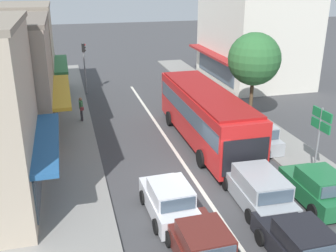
{
  "coord_description": "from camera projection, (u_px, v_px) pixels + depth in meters",
  "views": [
    {
      "loc": [
        -5.59,
        -15.94,
        9.3
      ],
      "look_at": [
        -0.16,
        4.52,
        1.2
      ],
      "focal_mm": 42.0,
      "sensor_mm": 36.0,
      "label": 1
    }
  ],
  "objects": [
    {
      "name": "sedan_queue_far_back",
      "position": [
        203.0,
        249.0,
        13.29
      ],
      "size": [
        1.96,
        4.23,
        1.47
      ],
      "color": "#561E19",
      "rests_on": "ground"
    },
    {
      "name": "building_right_far",
      "position": [
        254.0,
        35.0,
        36.13
      ],
      "size": [
        8.44,
        10.76,
        8.39
      ],
      "color": "silver",
      "rests_on": "ground"
    },
    {
      "name": "street_tree_right",
      "position": [
        254.0,
        59.0,
        25.36
      ],
      "size": [
        3.42,
        3.42,
        6.0
      ],
      "color": "brown",
      "rests_on": "ground"
    },
    {
      "name": "sedan_queue_gap_filler",
      "position": [
        302.0,
        247.0,
        13.36
      ],
      "size": [
        1.91,
        4.21,
        1.47
      ],
      "color": "black",
      "rests_on": "ground"
    },
    {
      "name": "ground_plane",
      "position": [
        195.0,
        181.0,
        19.05
      ],
      "size": [
        140.0,
        140.0,
        0.0
      ],
      "primitive_type": "plane",
      "color": "#3F3F42"
    },
    {
      "name": "shopfront_far_end",
      "position": [
        2.0,
        54.0,
        30.14
      ],
      "size": [
        8.67,
        7.59,
        7.36
      ],
      "color": "#B2A38E",
      "rests_on": "ground"
    },
    {
      "name": "parked_hatchback_kerb_front",
      "position": [
        317.0,
        188.0,
        17.01
      ],
      "size": [
        1.87,
        3.73,
        1.54
      ],
      "color": "#1E6638",
      "rests_on": "ground"
    },
    {
      "name": "kerb_right",
      "position": [
        255.0,
        126.0,
        25.93
      ],
      "size": [
        2.8,
        44.0,
        0.12
      ],
      "primitive_type": "cube",
      "color": "gray",
      "rests_on": "ground"
    },
    {
      "name": "hatchback_adjacent_lane_lead",
      "position": [
        169.0,
        201.0,
        16.05
      ],
      "size": [
        1.92,
        3.75,
        1.54
      ],
      "color": "silver",
      "rests_on": "ground"
    },
    {
      "name": "wagon_behind_bus_near",
      "position": [
        258.0,
        189.0,
        16.86
      ],
      "size": [
        2.05,
        4.56,
        1.58
      ],
      "color": "#9EA3A8",
      "rests_on": "ground"
    },
    {
      "name": "traffic_light_downstreet",
      "position": [
        84.0,
        60.0,
        32.26
      ],
      "size": [
        0.33,
        0.24,
        4.2
      ],
      "color": "gray",
      "rests_on": "ground"
    },
    {
      "name": "sidewalk_left",
      "position": [
        51.0,
        146.0,
        22.82
      ],
      "size": [
        5.2,
        44.0,
        0.14
      ],
      "primitive_type": "cube",
      "color": "gray",
      "rests_on": "ground"
    },
    {
      "name": "directional_road_sign",
      "position": [
        320.0,
        126.0,
        18.42
      ],
      "size": [
        0.1,
        1.4,
        3.6
      ],
      "color": "gray",
      "rests_on": "ground"
    },
    {
      "name": "pedestrian_with_handbag_near",
      "position": [
        81.0,
        108.0,
        26.25
      ],
      "size": [
        0.29,
        0.65,
        1.63
      ],
      "color": "#333338",
      "rests_on": "sidewalk_left"
    },
    {
      "name": "parked_hatchback_kerb_second",
      "position": [
        257.0,
        136.0,
        22.52
      ],
      "size": [
        1.87,
        3.73,
        1.54
      ],
      "color": "#9EA3A8",
      "rests_on": "ground"
    },
    {
      "name": "lane_centre_line",
      "position": [
        173.0,
        148.0,
        22.66
      ],
      "size": [
        0.2,
        28.0,
        0.01
      ],
      "primitive_type": "cube",
      "color": "silver",
      "rests_on": "ground"
    },
    {
      "name": "city_bus",
      "position": [
        205.0,
        113.0,
        22.74
      ],
      "size": [
        2.76,
        10.86,
        3.23
      ],
      "color": "red",
      "rests_on": "ground"
    }
  ]
}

